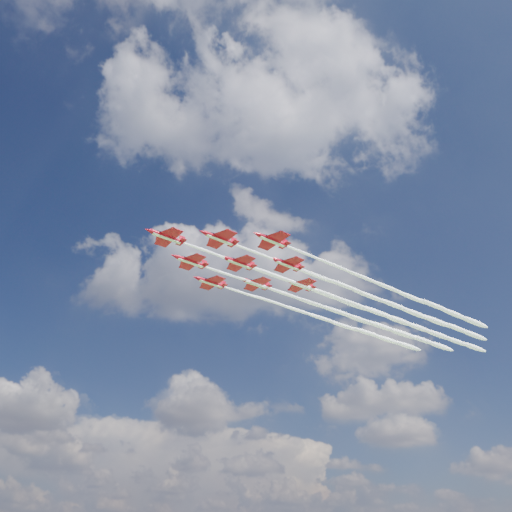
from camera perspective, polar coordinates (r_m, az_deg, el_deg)
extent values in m
cylinder|color=#AC091C|center=(123.16, -10.16, 2.18)|extent=(6.66, 6.19, 1.10)
cone|color=#AC091C|center=(121.48, -12.24, 2.92)|extent=(2.22, 2.16, 1.10)
cone|color=#AC091C|center=(124.89, -8.26, 1.50)|extent=(1.78, 1.75, 1.00)
ellipsoid|color=black|center=(122.71, -10.97, 2.65)|extent=(2.15, 2.07, 0.72)
cube|color=#AC091C|center=(123.31, -9.96, 2.09)|extent=(8.55, 8.96, 0.14)
cube|color=#AC091C|center=(124.63, -8.54, 1.60)|extent=(3.45, 3.60, 0.12)
cube|color=#AC091C|center=(125.18, -8.43, 1.92)|extent=(1.28, 1.18, 1.80)
cube|color=white|center=(122.89, -10.18, 1.98)|extent=(6.15, 5.71, 0.12)
cylinder|color=#AC091C|center=(122.20, -4.17, 2.01)|extent=(6.66, 6.19, 1.10)
cone|color=#AC091C|center=(120.06, -6.17, 2.77)|extent=(2.22, 2.16, 1.10)
cone|color=#AC091C|center=(124.35, -2.35, 1.32)|extent=(1.78, 1.75, 1.00)
ellipsoid|color=black|center=(121.56, -4.95, 2.49)|extent=(2.15, 2.07, 0.72)
cube|color=#AC091C|center=(122.39, -3.97, 1.92)|extent=(8.55, 8.96, 0.14)
cube|color=#AC091C|center=(124.02, -2.62, 1.43)|extent=(3.45, 3.60, 0.12)
cube|color=#AC091C|center=(124.59, -2.53, 1.75)|extent=(1.28, 1.18, 1.80)
cube|color=white|center=(121.93, -4.18, 1.82)|extent=(6.15, 5.71, 0.12)
cylinder|color=#AC091C|center=(132.69, -7.49, -0.62)|extent=(6.66, 6.19, 1.10)
cone|color=#AC091C|center=(130.72, -9.38, 0.03)|extent=(2.22, 2.16, 1.10)
cone|color=#AC091C|center=(134.68, -5.76, -1.21)|extent=(1.78, 1.75, 1.00)
ellipsoid|color=black|center=(132.11, -8.22, -0.19)|extent=(2.15, 2.07, 0.72)
cube|color=#AC091C|center=(132.87, -7.30, -0.70)|extent=(8.55, 8.96, 0.14)
cube|color=#AC091C|center=(134.37, -6.02, -1.13)|extent=(3.45, 3.60, 0.12)
cube|color=#AC091C|center=(134.90, -5.92, -0.82)|extent=(1.28, 1.18, 1.80)
cube|color=white|center=(132.44, -7.50, -0.81)|extent=(6.15, 5.71, 0.12)
cylinder|color=#AC091C|center=(122.58, 1.85, 1.83)|extent=(6.66, 6.19, 1.10)
cone|color=#AC091C|center=(120.01, -0.02, 2.59)|extent=(2.22, 2.16, 1.10)
cone|color=#AC091C|center=(125.14, 3.54, 1.14)|extent=(1.78, 1.75, 1.00)
ellipsoid|color=black|center=(121.78, 1.11, 2.31)|extent=(2.15, 2.07, 0.72)
cube|color=#AC091C|center=(122.82, 2.04, 1.73)|extent=(8.55, 8.96, 0.14)
cube|color=#AC091C|center=(124.75, 3.30, 1.24)|extent=(3.45, 3.60, 0.12)
cube|color=#AC091C|center=(125.33, 3.35, 1.56)|extent=(1.28, 1.18, 1.80)
cube|color=white|center=(122.32, 1.86, 1.63)|extent=(6.15, 5.71, 0.12)
cylinder|color=#AC091C|center=(132.30, -1.93, -0.79)|extent=(6.66, 6.19, 1.10)
cone|color=#AC091C|center=(129.91, -3.73, -0.14)|extent=(2.22, 2.16, 1.10)
cone|color=#AC091C|center=(134.67, -0.29, -1.38)|extent=(1.78, 1.75, 1.00)
ellipsoid|color=black|center=(131.55, -2.64, -0.36)|extent=(2.15, 2.07, 0.72)
cube|color=#AC091C|center=(132.52, -1.75, -0.87)|extent=(8.55, 8.96, 0.14)
cube|color=#AC091C|center=(134.31, -0.53, -1.29)|extent=(3.45, 3.60, 0.12)
cube|color=#AC091C|center=(134.85, -0.46, -0.98)|extent=(1.28, 1.18, 1.80)
cube|color=white|center=(132.05, -1.93, -0.98)|extent=(6.15, 5.71, 0.12)
cylinder|color=#AC091C|center=(142.74, -5.18, -3.03)|extent=(6.66, 6.19, 1.10)
cone|color=#AC091C|center=(140.54, -6.90, -2.46)|extent=(2.22, 2.16, 1.10)
cone|color=#AC091C|center=(144.94, -3.60, -3.55)|extent=(1.78, 1.75, 1.00)
ellipsoid|color=black|center=(142.05, -5.85, -2.65)|extent=(2.15, 2.07, 0.72)
cube|color=#AC091C|center=(142.95, -5.01, -3.10)|extent=(8.55, 8.96, 0.14)
cube|color=#AC091C|center=(144.61, -3.83, -3.47)|extent=(3.45, 3.60, 0.12)
cube|color=#AC091C|center=(145.11, -3.76, -3.18)|extent=(1.28, 1.18, 1.80)
cube|color=white|center=(142.51, -5.19, -3.21)|extent=(6.15, 5.71, 0.12)
cylinder|color=#AC091C|center=(133.15, 3.61, -0.95)|extent=(6.66, 6.19, 1.10)
cone|color=#AC091C|center=(130.37, 1.92, -0.31)|extent=(2.22, 2.16, 1.10)
cone|color=#AC091C|center=(135.88, 5.13, -1.53)|extent=(1.78, 1.75, 1.00)
ellipsoid|color=black|center=(132.25, 2.94, -0.53)|extent=(2.15, 2.07, 0.72)
cube|color=#AC091C|center=(133.41, 3.78, -1.03)|extent=(8.55, 8.96, 0.14)
cube|color=#AC091C|center=(135.46, 4.91, -1.44)|extent=(3.45, 3.60, 0.12)
cube|color=#AC091C|center=(136.02, 4.96, -1.14)|extent=(1.28, 1.18, 1.80)
cube|color=white|center=(132.91, 3.62, -1.14)|extent=(6.15, 5.71, 0.12)
cylinder|color=#AC091C|center=(142.84, -0.01, -3.18)|extent=(6.66, 6.19, 1.10)
cone|color=#AC091C|center=(140.25, -1.65, -2.63)|extent=(2.22, 2.16, 1.10)
cone|color=#AC091C|center=(145.39, 1.48, -3.69)|extent=(1.78, 1.75, 1.00)
ellipsoid|color=black|center=(142.00, -0.66, -2.80)|extent=(2.15, 2.07, 0.72)
cube|color=#AC091C|center=(143.08, 0.15, -3.26)|extent=(8.55, 8.96, 0.14)
cube|color=#AC091C|center=(145.00, 1.26, -3.61)|extent=(3.45, 3.60, 0.12)
cube|color=#AC091C|center=(145.52, 1.32, -3.32)|extent=(1.28, 1.18, 1.80)
cube|color=white|center=(142.61, -0.01, -3.36)|extent=(6.15, 5.71, 0.12)
cylinder|color=#AC091C|center=(144.09, 5.11, -3.31)|extent=(6.66, 6.19, 1.10)
cone|color=#AC091C|center=(141.15, 3.58, -2.77)|extent=(2.22, 2.16, 1.10)
cone|color=#AC091C|center=(146.96, 6.49, -3.80)|extent=(1.78, 1.75, 1.00)
ellipsoid|color=black|center=(143.11, 4.50, -2.94)|extent=(2.15, 2.07, 0.72)
cube|color=#AC091C|center=(144.37, 5.26, -3.38)|extent=(8.55, 8.96, 0.14)
cube|color=#AC091C|center=(146.53, 6.29, -3.73)|extent=(3.45, 3.60, 0.12)
cube|color=#AC091C|center=(147.05, 6.33, -3.44)|extent=(1.28, 1.18, 1.80)
cube|color=white|center=(143.87, 5.12, -3.49)|extent=(6.15, 5.71, 0.12)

